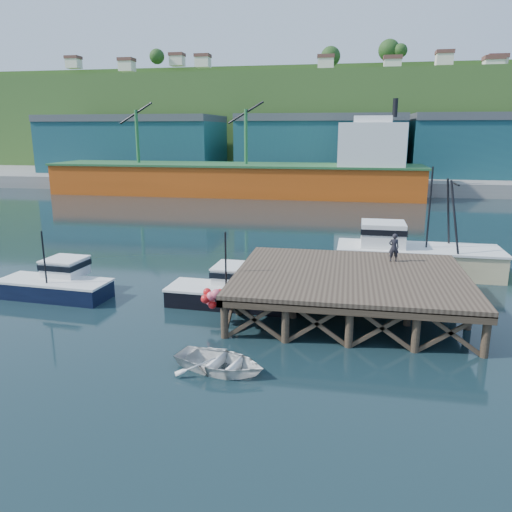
% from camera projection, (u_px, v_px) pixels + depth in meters
% --- Properties ---
extents(ground, '(300.00, 300.00, 0.00)m').
position_uv_depth(ground, '(249.00, 304.00, 27.78)').
color(ground, black).
rests_on(ground, ground).
extents(wharf, '(12.00, 10.00, 2.62)m').
position_uv_depth(wharf, '(350.00, 277.00, 26.16)').
color(wharf, brown).
rests_on(wharf, ground).
extents(far_quay, '(160.00, 40.00, 2.00)m').
position_uv_depth(far_quay, '(321.00, 177.00, 94.30)').
color(far_quay, gray).
rests_on(far_quay, ground).
extents(warehouse_left, '(32.00, 16.00, 9.00)m').
position_uv_depth(warehouse_left, '(135.00, 147.00, 94.39)').
color(warehouse_left, '#1A5557').
rests_on(warehouse_left, far_quay).
extents(warehouse_mid, '(28.00, 16.00, 9.00)m').
position_uv_depth(warehouse_mid, '(321.00, 148.00, 88.19)').
color(warehouse_mid, '#1A5557').
rests_on(warehouse_mid, far_quay).
extents(warehouse_right, '(30.00, 16.00, 9.00)m').
position_uv_depth(warehouse_right, '(502.00, 149.00, 82.88)').
color(warehouse_right, '#1A5557').
rests_on(warehouse_right, far_quay).
extents(cargo_ship, '(55.50, 10.00, 13.75)m').
position_uv_depth(cargo_ship, '(256.00, 173.00, 74.25)').
color(cargo_ship, '#C34B12').
rests_on(cargo_ship, ground).
extents(hillside, '(220.00, 50.00, 22.00)m').
position_uv_depth(hillside, '(330.00, 124.00, 120.47)').
color(hillside, '#2D511E').
rests_on(hillside, ground).
extents(boat_navy, '(6.63, 3.70, 4.05)m').
position_uv_depth(boat_navy, '(58.00, 283.00, 29.02)').
color(boat_navy, black).
rests_on(boat_navy, ground).
extents(boat_black, '(7.01, 5.89, 4.27)m').
position_uv_depth(boat_black, '(231.00, 290.00, 27.78)').
color(boat_black, black).
rests_on(boat_black, ground).
extents(trawler, '(10.76, 3.98, 7.17)m').
position_uv_depth(trawler, '(415.00, 252.00, 33.55)').
color(trawler, beige).
rests_on(trawler, ground).
extents(dinghy, '(4.38, 3.60, 0.79)m').
position_uv_depth(dinghy, '(220.00, 362.00, 20.00)').
color(dinghy, silver).
rests_on(dinghy, ground).
extents(dockworker, '(0.63, 0.46, 1.62)m').
position_uv_depth(dockworker, '(394.00, 247.00, 28.42)').
color(dockworker, black).
rests_on(dockworker, wharf).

